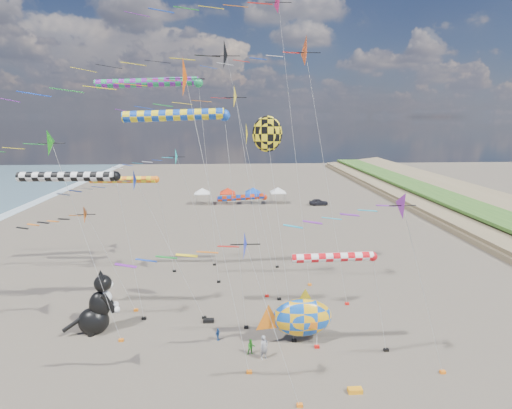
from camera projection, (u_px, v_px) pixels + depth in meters
The scene contains 28 objects.
delta_kite_0 at pixel (316, 54), 31.93m from camera, with size 11.26×2.72×23.51m.
delta_kite_1 at pixel (154, 82), 22.61m from camera, with size 14.67×2.48×20.45m.
delta_kite_2 at pixel (215, 58), 32.80m from camera, with size 16.31×2.62×23.35m.
delta_kite_3 at pixel (167, 159), 43.65m from camera, with size 10.62×2.01×13.82m.
delta_kite_4 at pixel (136, 184), 31.49m from camera, with size 10.32×1.97×13.07m.
delta_kite_5 at pixel (219, 100), 34.28m from camera, with size 12.57×2.18×19.81m.
delta_kite_6 at pixel (35, 147), 27.34m from camera, with size 11.56×2.06×16.30m.
delta_kite_7 at pixel (397, 209), 24.27m from camera, with size 9.66×1.84×12.80m.
delta_kite_8 at pixel (252, 3), 34.97m from camera, with size 17.12×2.65×28.37m.
delta_kite_9 at pixel (92, 217), 33.58m from camera, with size 7.75×1.75×9.97m.
delta_kite_10 at pixel (241, 251), 21.55m from camera, with size 8.95×1.81×11.17m.
windsock_0 at pixel (244, 198), 43.95m from camera, with size 6.93×0.65×8.62m.
windsock_1 at pixel (127, 180), 42.16m from camera, with size 8.62×0.76×10.86m.
windsock_2 at pixel (180, 116), 28.79m from camera, with size 8.98×0.85×17.50m.
windsock_3 at pixel (338, 258), 27.71m from camera, with size 7.35×0.68×7.78m.
windsock_4 at pixel (72, 177), 31.23m from camera, with size 9.28×0.81×12.80m.
windsock_5 at pixel (153, 83), 37.13m from camera, with size 11.09×0.87×20.52m.
angelfish_kite at pixel (265, 136), 29.22m from camera, with size 3.74×3.02×17.06m.
cat_inflatable at pixel (96, 303), 31.74m from camera, with size 3.71×1.86×5.01m, color black, non-canonical shape.
fish_inflatable at pixel (301, 317), 30.42m from camera, with size 6.14×2.48×4.35m.
person_adult at pixel (264, 347), 28.41m from camera, with size 0.65×0.43×1.79m, color gray.
child_green at pixel (251, 347), 29.01m from camera, with size 0.58×0.45×1.19m, color #278C20.
child_blue at pixel (218, 334), 30.87m from camera, with size 0.59×0.25×1.00m, color #2D60AD.
kite_bag_0 at pixel (306, 303), 36.90m from camera, with size 0.90×0.44×0.30m, color blue.
kite_bag_1 at pixel (355, 390), 25.06m from camera, with size 0.90×0.44×0.30m, color orange.
kite_bag_3 at pixel (209, 321), 33.64m from camera, with size 0.90×0.44×0.30m, color black.
tent_row at pixel (240, 188), 78.82m from camera, with size 19.20×4.20×3.80m.
parked_car at pixel (319, 202), 78.29m from camera, with size 1.48×3.68×1.25m, color #26262D.
Camera 1 is at (0.02, -17.71, 16.96)m, focal length 28.00 mm.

